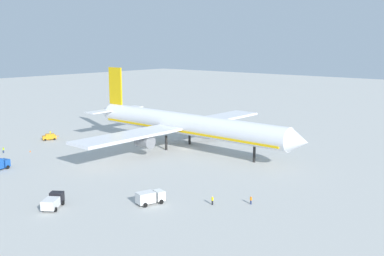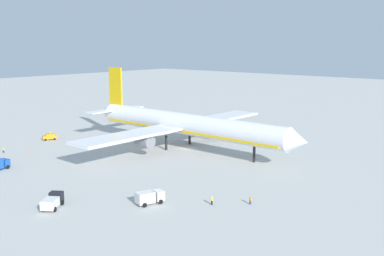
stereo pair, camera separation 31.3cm
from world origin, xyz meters
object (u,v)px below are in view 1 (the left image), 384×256
at_px(service_truck_1, 53,201).
at_px(ground_worker_1, 3,150).
at_px(service_van, 49,137).
at_px(traffic_cone_1, 30,151).
at_px(traffic_cone_0, 58,136).
at_px(airliner, 183,124).
at_px(ground_worker_2, 50,133).
at_px(ground_worker_0, 212,200).
at_px(traffic_cone_2, 242,125).
at_px(service_truck_2, 150,197).
at_px(ground_worker_3, 251,200).

height_order(service_truck_1, ground_worker_1, service_truck_1).
xyz_separation_m(service_truck_1, ground_worker_1, (-48.74, 15.59, -0.45)).
height_order(service_van, ground_worker_1, service_van).
relative_size(service_truck_1, traffic_cone_1, 10.94).
distance_m(ground_worker_1, traffic_cone_0, 24.44).
bearing_deg(service_van, traffic_cone_0, 116.90).
distance_m(airliner, ground_worker_2, 48.57).
bearing_deg(traffic_cone_1, service_van, 128.95).
bearing_deg(service_van, ground_worker_0, -9.80).
xyz_separation_m(ground_worker_2, traffic_cone_2, (37.78, 57.01, -0.56)).
relative_size(service_truck_2, ground_worker_3, 3.58).
bearing_deg(airliner, ground_worker_1, -132.15).
distance_m(ground_worker_1, ground_worker_2, 25.25).
distance_m(service_van, ground_worker_1, 19.22).
distance_m(airliner, traffic_cone_0, 45.19).
bearing_deg(ground_worker_1, ground_worker_3, 7.67).
distance_m(ground_worker_0, ground_worker_2, 83.73).
bearing_deg(traffic_cone_1, ground_worker_1, -129.09).
bearing_deg(traffic_cone_0, traffic_cone_2, 58.67).
bearing_deg(service_truck_2, service_truck_1, -132.36).
bearing_deg(ground_worker_2, traffic_cone_0, 10.26).
bearing_deg(ground_worker_3, service_van, 174.31).
bearing_deg(traffic_cone_1, ground_worker_3, 3.76).
bearing_deg(ground_worker_3, ground_worker_0, -137.06).
relative_size(airliner, traffic_cone_2, 141.78).
bearing_deg(ground_worker_1, service_truck_2, -2.16).
distance_m(ground_worker_0, ground_worker_3, 7.38).
xyz_separation_m(ground_worker_2, traffic_cone_0, (3.47, 0.63, -0.56)).
xyz_separation_m(service_truck_2, service_van, (-66.73, 20.60, -0.38)).
distance_m(service_truck_1, traffic_cone_2, 97.65).
height_order(service_truck_2, traffic_cone_0, service_truck_2).
xyz_separation_m(ground_worker_2, ground_worker_3, (87.34, -12.18, -0.02)).
bearing_deg(ground_worker_0, ground_worker_2, 168.14).
height_order(ground_worker_3, traffic_cone_0, ground_worker_3).
relative_size(airliner, service_truck_2, 13.43).
xyz_separation_m(airliner, ground_worker_1, (-33.99, -37.56, -6.18)).
bearing_deg(ground_worker_2, ground_worker_0, -11.86).
distance_m(ground_worker_0, traffic_cone_1, 65.75).
relative_size(ground_worker_0, ground_worker_1, 1.00).
xyz_separation_m(ground_worker_3, traffic_cone_1, (-71.15, -4.68, -0.54)).
relative_size(airliner, ground_worker_2, 47.28).
xyz_separation_m(ground_worker_1, ground_worker_3, (75.62, 10.19, -0.05)).
distance_m(service_van, ground_worker_3, 81.89).
relative_size(service_truck_1, service_truck_2, 1.04).
bearing_deg(traffic_cone_0, service_truck_1, -34.11).
bearing_deg(airliner, traffic_cone_2, 100.74).
bearing_deg(traffic_cone_2, ground_worker_3, -54.39).
relative_size(airliner, ground_worker_3, 48.12).
height_order(ground_worker_2, traffic_cone_2, ground_worker_2).
height_order(service_truck_2, service_van, service_truck_2).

